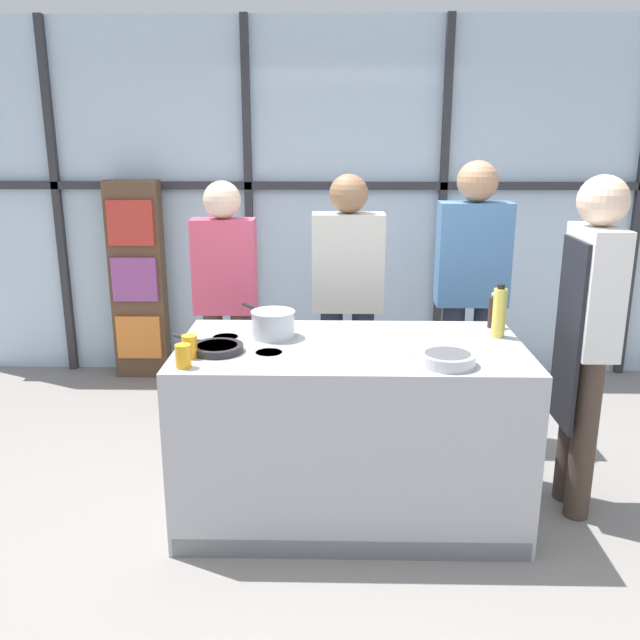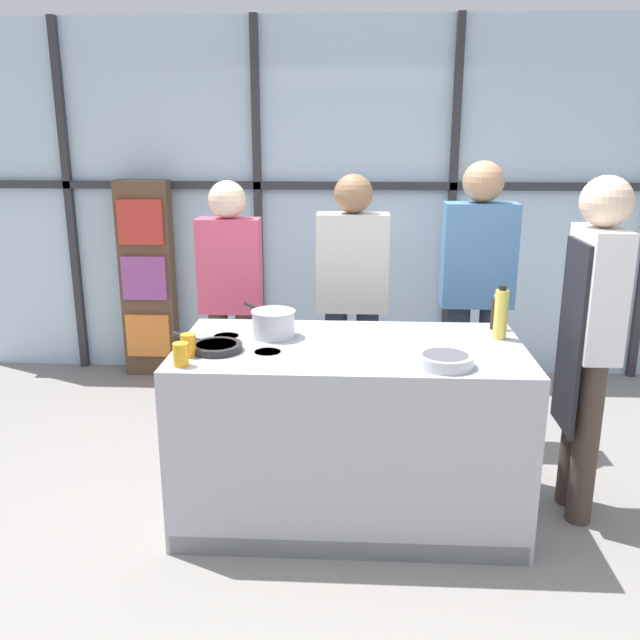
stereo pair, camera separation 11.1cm
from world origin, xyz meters
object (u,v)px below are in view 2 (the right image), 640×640
Objects in this scene: spectator_far_left at (231,292)px; frying_pan at (215,347)px; mixing_bowl at (445,360)px; spectator_center_left at (352,292)px; white_plate at (422,349)px; juice_glass_far at (188,345)px; juice_glass_near at (181,354)px; pepper_grinder at (496,313)px; spectator_center_right at (477,285)px; oil_bottle at (501,314)px; chef at (591,327)px; saucepan at (273,323)px.

spectator_far_left is 1.08m from frying_pan.
spectator_far_left reaches higher than mixing_bowl.
spectator_center_left reaches higher than frying_pan.
spectator_center_left is at bearing 109.02° from white_plate.
juice_glass_far is at bearing -140.35° from frying_pan.
juice_glass_near is at bearing -177.25° from mixing_bowl.
pepper_grinder is 1.68m from juice_glass_near.
juice_glass_far is at bearing 37.12° from spectator_center_right.
spectator_center_left is 1.00m from pepper_grinder.
spectator_center_left is (0.78, -0.00, 0.01)m from spectator_far_left.
pepper_grinder is 1.84× the size of juice_glass_near.
juice_glass_near is at bearing -161.71° from oil_bottle.
mixing_bowl is 0.71m from pepper_grinder.
pepper_grinder is at bearing 89.68° from spectator_center_right.
chef is at bearing -33.80° from pepper_grinder.
spectator_center_right is at bearing 36.92° from frying_pan.
spectator_center_left is 15.88× the size of juice_glass_far.
spectator_center_left is at bearing 141.02° from pepper_grinder.
spectator_far_left is at bearing 152.53° from oil_bottle.
spectator_far_left reaches higher than juice_glass_near.
juice_glass_near reaches higher than frying_pan.
pepper_grinder is at bearing 23.86° from juice_glass_near.
white_plate is 2.58× the size of juice_glass_near.
juice_glass_far is (-1.95, -0.27, -0.04)m from chef.
oil_bottle reaches higher than juice_glass_near.
oil_bottle is at bearing 18.29° from juice_glass_near.
oil_bottle is 2.60× the size of juice_glass_far.
chef is 16.36× the size of juice_glass_far.
spectator_far_left is at bearing -0.00° from spectator_center_left.
spectator_far_left is 4.54× the size of saucepan.
frying_pan is 0.26m from juice_glass_near.
saucepan reaches higher than mixing_bowl.
spectator_center_right reaches higher than spectator_center_left.
frying_pan reaches higher than white_plate.
spectator_far_left is 1.74m from mixing_bowl.
mixing_bowl is (0.43, -1.25, -0.01)m from spectator_center_left.
chef is at bearing -2.57° from saucepan.
pepper_grinder is 1.84× the size of juice_glass_far.
frying_pan is at bearing 64.75° from juice_glass_near.
chef is 4.46× the size of frying_pan.
pepper_grinder is (1.18, 0.20, 0.02)m from saucepan.
pepper_grinder is at bearing 42.57° from white_plate.
mixing_bowl is 1.20m from juice_glass_near.
oil_bottle is at bearing 27.36° from white_plate.
frying_pan is at bearing -135.99° from saucepan.
white_plate is 1.41× the size of pepper_grinder.
oil_bottle is (0.41, 0.21, 0.12)m from white_plate.
spectator_center_right is 9.06× the size of pepper_grinder.
chef is 6.28× the size of oil_bottle.
frying_pan is at bearing -169.02° from oil_bottle.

